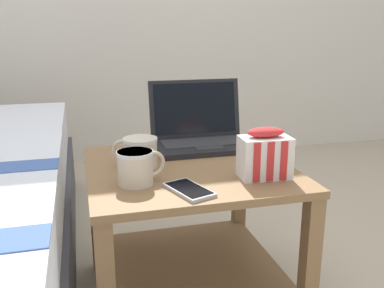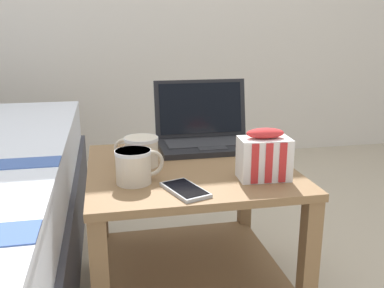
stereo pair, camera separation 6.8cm
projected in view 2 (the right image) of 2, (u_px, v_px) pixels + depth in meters
The scene contains 6 objects.
bedside_table at pixel (189, 215), 1.33m from camera, with size 0.60×0.59×0.46m.
laptop at pixel (206, 133), 1.50m from camera, with size 0.34×0.25×0.22m.
mug_front_left at pixel (134, 165), 1.14m from camera, with size 0.13×0.10×0.09m.
mug_front_right at pixel (141, 150), 1.28m from camera, with size 0.13×0.10×0.09m.
snack_bag at pixel (264, 156), 1.17m from camera, with size 0.14×0.09×0.14m.
cell_phone at pixel (185, 190), 1.09m from camera, with size 0.12×0.16×0.01m.
Camera 2 is at (-0.24, -1.20, 0.87)m, focal length 40.00 mm.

